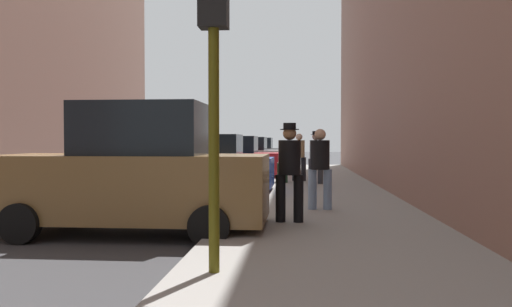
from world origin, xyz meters
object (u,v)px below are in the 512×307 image
object	(u,v)px
parked_silver_sedan	(245,155)
parked_gray_coupe	(255,152)
fire_hydrant	(263,181)
pedestrian_with_beanie	(316,155)
traffic_light	(214,37)
parked_blue_sedan	(203,166)
pedestrian_in_tan_coat	(299,154)
pedestrian_in_jeans	(320,164)
pedestrian_with_fedora	(290,167)
rolling_suitcase	(282,172)
parked_bronze_suv	(135,174)
parked_red_hatchback	(229,159)

from	to	relation	value
parked_silver_sedan	parked_gray_coupe	bearing A→B (deg)	90.00
parked_silver_sedan	fire_hydrant	world-z (taller)	parked_silver_sedan
parked_gray_coupe	pedestrian_with_beanie	xyz separation A→B (m)	(3.38, -15.75, 0.29)
fire_hydrant	traffic_light	xyz separation A→B (m)	(0.05, -8.35, 2.26)
parked_blue_sedan	parked_gray_coupe	distance (m)	18.18
parked_gray_coupe	pedestrian_in_tan_coat	bearing A→B (deg)	-78.98
pedestrian_in_jeans	pedestrian_with_fedora	size ratio (longest dim) A/B	0.96
parked_blue_sedan	parked_gray_coupe	size ratio (longest dim) A/B	0.99
fire_hydrant	traffic_light	world-z (taller)	traffic_light
fire_hydrant	rolling_suitcase	distance (m)	3.69
parked_gray_coupe	traffic_light	xyz separation A→B (m)	(1.85, -27.14, 1.91)
fire_hydrant	traffic_light	distance (m)	8.65
traffic_light	parked_bronze_suv	bearing A→B (deg)	122.90
parked_bronze_suv	rolling_suitcase	bearing A→B (deg)	76.23
parked_red_hatchback	traffic_light	distance (m)	14.90
pedestrian_in_tan_coat	pedestrian_with_beanie	bearing A→B (deg)	-65.58
parked_red_hatchback	pedestrian_in_jeans	world-z (taller)	pedestrian_in_jeans
pedestrian_in_tan_coat	fire_hydrant	bearing A→B (deg)	-103.56
traffic_light	parked_silver_sedan	bearing A→B (deg)	95.13
rolling_suitcase	parked_blue_sedan	bearing A→B (deg)	-126.22
parked_red_hatchback	fire_hydrant	distance (m)	6.58
rolling_suitcase	parked_silver_sedan	bearing A→B (deg)	104.54
fire_hydrant	pedestrian_with_fedora	size ratio (longest dim) A/B	0.40
parked_silver_sedan	pedestrian_with_beanie	distance (m)	9.88
parked_red_hatchback	pedestrian_in_jeans	distance (m)	10.04
parked_silver_sedan	rolling_suitcase	size ratio (longest dim) A/B	4.10
parked_bronze_suv	fire_hydrant	distance (m)	5.80
parked_blue_sedan	parked_silver_sedan	size ratio (longest dim) A/B	0.99
traffic_light	pedestrian_with_beanie	size ratio (longest dim) A/B	2.03
rolling_suitcase	parked_bronze_suv	bearing A→B (deg)	-103.77
parked_bronze_suv	pedestrian_with_fedora	distance (m)	2.70
parked_silver_sedan	parked_bronze_suv	bearing A→B (deg)	-90.00
pedestrian_in_tan_coat	parked_red_hatchback	bearing A→B (deg)	143.92
pedestrian_in_tan_coat	pedestrian_with_fedora	xyz separation A→B (m)	(-0.20, -9.13, 0.03)
traffic_light	pedestrian_with_fedora	size ratio (longest dim) A/B	2.03
fire_hydrant	pedestrian_in_tan_coat	bearing A→B (deg)	76.44
parked_red_hatchback	rolling_suitcase	xyz separation A→B (m)	(2.24, -2.65, -0.36)
parked_gray_coupe	traffic_light	world-z (taller)	traffic_light
traffic_light	fire_hydrant	bearing A→B (deg)	90.34
parked_gray_coupe	rolling_suitcase	distance (m)	15.29
fire_hydrant	pedestrian_in_jeans	bearing A→B (deg)	-65.52
parked_red_hatchback	rolling_suitcase	distance (m)	3.49
parked_gray_coupe	rolling_suitcase	world-z (taller)	parked_gray_coupe
pedestrian_in_jeans	fire_hydrant	bearing A→B (deg)	114.48
pedestrian_with_fedora	parked_bronze_suv	bearing A→B (deg)	-167.04
pedestrian_in_jeans	parked_blue_sedan	bearing A→B (deg)	130.66
parked_silver_sedan	parked_gray_coupe	distance (m)	6.47
parked_red_hatchback	parked_gray_coupe	size ratio (longest dim) A/B	1.00
parked_gray_coupe	pedestrian_with_fedora	bearing A→B (deg)	-83.65
parked_blue_sedan	pedestrian_with_beanie	distance (m)	4.18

